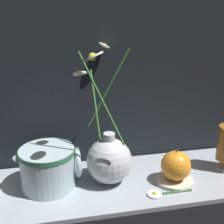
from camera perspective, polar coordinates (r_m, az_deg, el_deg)
ground_plane at (r=0.86m, az=0.17°, el=-13.30°), size 6.00×6.00×0.00m
shelf at (r=0.86m, az=0.17°, el=-12.97°), size 0.82×0.26×0.01m
vase_with_flowers at (r=0.83m, az=-0.56°, el=-8.55°), size 0.15×0.25×0.36m
ceramic_pitcher at (r=0.83m, az=-11.56°, el=-9.66°), size 0.17×0.14×0.12m
saucer_plate at (r=0.87m, az=11.38°, el=-12.15°), size 0.10×0.10×0.01m
orange_fruit at (r=0.85m, az=11.59°, el=-9.59°), size 0.08×0.08×0.09m
loose_daisy at (r=0.82m, az=8.73°, el=-14.53°), size 0.12×0.04×0.01m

